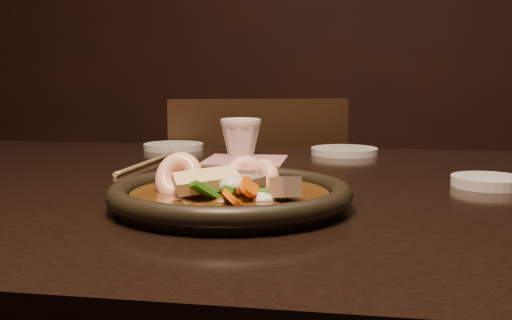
% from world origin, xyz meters
% --- Properties ---
extents(table, '(1.60, 0.90, 0.75)m').
position_xyz_m(table, '(0.00, 0.00, 0.67)').
color(table, black).
rests_on(table, floor).
extents(chair, '(0.49, 0.49, 0.84)m').
position_xyz_m(chair, '(-0.19, 0.59, 0.46)').
color(chair, black).
rests_on(chair, floor).
extents(plate, '(0.28, 0.28, 0.03)m').
position_xyz_m(plate, '(-0.08, -0.15, 0.76)').
color(plate, black).
rests_on(plate, table).
extents(stirfry, '(0.18, 0.18, 0.07)m').
position_xyz_m(stirfry, '(-0.08, -0.15, 0.77)').
color(stirfry, '#3E230B').
rests_on(stirfry, plate).
extents(soy_dish, '(0.10, 0.10, 0.01)m').
position_xyz_m(soy_dish, '(0.23, 0.04, 0.76)').
color(soy_dish, silver).
rests_on(soy_dish, table).
extents(saucer_left, '(0.12, 0.12, 0.01)m').
position_xyz_m(saucer_left, '(-0.31, 0.36, 0.76)').
color(saucer_left, silver).
rests_on(saucer_left, table).
extents(saucer_right, '(0.12, 0.12, 0.01)m').
position_xyz_m(saucer_right, '(0.03, 0.34, 0.76)').
color(saucer_right, silver).
rests_on(saucer_right, table).
extents(tea_cup, '(0.08, 0.08, 0.07)m').
position_xyz_m(tea_cup, '(-0.16, 0.28, 0.79)').
color(tea_cup, silver).
rests_on(tea_cup, table).
extents(chopsticks, '(0.02, 0.26, 0.01)m').
position_xyz_m(chopsticks, '(-0.29, 0.16, 0.75)').
color(chopsticks, tan).
rests_on(chopsticks, table).
extents(napkin, '(0.14, 0.14, 0.00)m').
position_xyz_m(napkin, '(-0.14, 0.22, 0.75)').
color(napkin, '#B06C6C').
rests_on(napkin, table).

